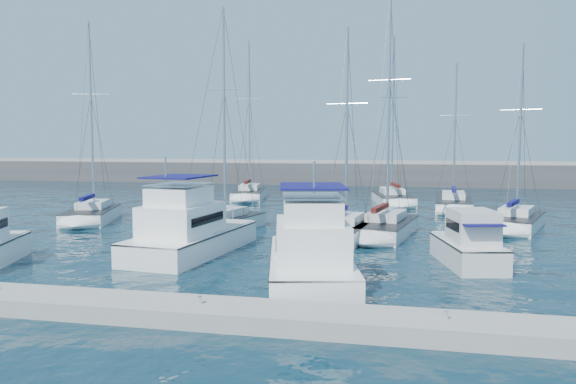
% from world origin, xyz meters
% --- Properties ---
extents(ground, '(220.00, 220.00, 0.00)m').
position_xyz_m(ground, '(0.00, 0.00, 0.00)').
color(ground, black).
rests_on(ground, ground).
extents(breakwater, '(160.00, 6.00, 4.45)m').
position_xyz_m(breakwater, '(0.00, 52.00, 1.05)').
color(breakwater, '#424244').
rests_on(breakwater, ground).
extents(dock, '(40.00, 2.20, 0.60)m').
position_xyz_m(dock, '(0.00, -11.00, 0.30)').
color(dock, gray).
rests_on(dock, ground).
extents(dock_cleat_centre, '(0.16, 0.16, 0.25)m').
position_xyz_m(dock_cleat_centre, '(0.00, -11.00, 0.72)').
color(dock_cleat_centre, silver).
rests_on(dock_cleat_centre, dock).
extents(dock_cleat_near_stbd, '(0.16, 0.16, 0.25)m').
position_xyz_m(dock_cleat_near_stbd, '(8.00, -11.00, 0.72)').
color(dock_cleat_near_stbd, silver).
rests_on(dock_cleat_near_stbd, dock).
extents(motor_yacht_port_inner, '(4.66, 9.93, 4.69)m').
position_xyz_m(motor_yacht_port_inner, '(-4.68, -0.47, 1.13)').
color(motor_yacht_port_inner, white).
rests_on(motor_yacht_port_inner, ground).
extents(motor_yacht_stbd_inner, '(5.45, 9.89, 4.69)m').
position_xyz_m(motor_yacht_stbd_inner, '(2.80, -5.33, 1.13)').
color(motor_yacht_stbd_inner, white).
rests_on(motor_yacht_stbd_inner, ground).
extents(motor_yacht_stbd_outer, '(3.44, 5.94, 3.20)m').
position_xyz_m(motor_yacht_stbd_outer, '(9.74, -0.22, 0.94)').
color(motor_yacht_stbd_outer, silver).
rests_on(motor_yacht_stbd_outer, ground).
extents(sailboat_mid_a, '(5.16, 8.02, 15.50)m').
position_xyz_m(sailboat_mid_a, '(-16.83, 9.98, 0.54)').
color(sailboat_mid_a, white).
rests_on(sailboat_mid_a, ground).
extents(sailboat_mid_b, '(4.69, 8.64, 15.33)m').
position_xyz_m(sailboat_mid_b, '(-5.63, 7.22, 0.53)').
color(sailboat_mid_b, silver).
rests_on(sailboat_mid_b, ground).
extents(sailboat_mid_c, '(3.82, 6.81, 13.40)m').
position_xyz_m(sailboat_mid_c, '(2.89, 6.04, 0.53)').
color(sailboat_mid_c, white).
rests_on(sailboat_mid_c, ground).
extents(sailboat_mid_d, '(4.50, 8.52, 16.10)m').
position_xyz_m(sailboat_mid_d, '(5.34, 8.04, 0.54)').
color(sailboat_mid_d, silver).
rests_on(sailboat_mid_d, ground).
extents(sailboat_mid_e, '(5.20, 7.84, 13.16)m').
position_xyz_m(sailboat_mid_e, '(14.09, 12.55, 0.51)').
color(sailboat_mid_e, white).
rests_on(sailboat_mid_e, ground).
extents(sailboat_back_a, '(4.36, 8.30, 17.09)m').
position_xyz_m(sailboat_back_a, '(-9.82, 28.90, 0.56)').
color(sailboat_back_a, white).
rests_on(sailboat_back_a, ground).
extents(sailboat_back_b, '(4.65, 8.66, 16.70)m').
position_xyz_m(sailboat_back_b, '(5.33, 27.16, 0.54)').
color(sailboat_back_b, white).
rests_on(sailboat_back_b, ground).
extents(sailboat_back_c, '(3.57, 9.18, 13.44)m').
position_xyz_m(sailboat_back_c, '(10.77, 23.65, 0.50)').
color(sailboat_back_c, white).
rests_on(sailboat_back_c, ground).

